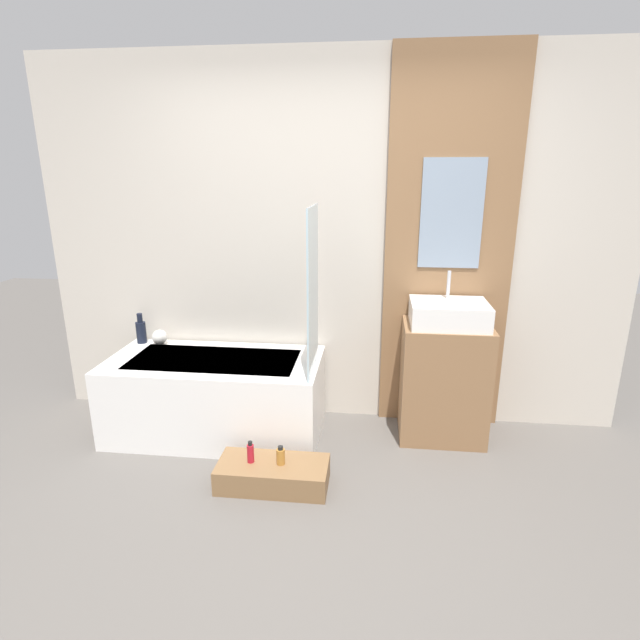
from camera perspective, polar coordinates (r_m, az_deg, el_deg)
ground_plane at (r=2.70m, az=-2.57°, el=-25.59°), size 12.00×12.00×0.00m
wall_tiled_back at (r=3.60m, az=1.11°, el=8.47°), size 4.20×0.06×2.60m
wall_wood_accent at (r=3.57m, az=14.49°, el=8.07°), size 0.87×0.04×2.60m
bathtub at (r=3.66m, az=-11.76°, el=-8.45°), size 1.48×0.73×0.56m
glass_shower_screen at (r=3.14m, az=-0.83°, el=3.30°), size 0.01×0.48×1.06m
wooden_step_bench at (r=3.13m, az=-5.40°, el=-17.13°), size 0.66×0.30×0.15m
vanity_cabinet at (r=3.59m, az=13.93°, el=-6.85°), size 0.58×0.43×0.82m
sink at (r=3.43m, az=14.50°, el=0.72°), size 0.51×0.39×0.35m
vase_tall_dark at (r=4.01m, az=-19.77°, el=-1.17°), size 0.07×0.07×0.23m
vase_round_light at (r=3.94m, az=-17.85°, el=-1.87°), size 0.11×0.11×0.11m
bottle_soap_primary at (r=3.09m, az=-7.95°, el=-14.80°), size 0.04×0.04×0.14m
bottle_soap_secondary at (r=3.06m, az=-4.52°, el=-15.23°), size 0.05×0.05×0.12m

